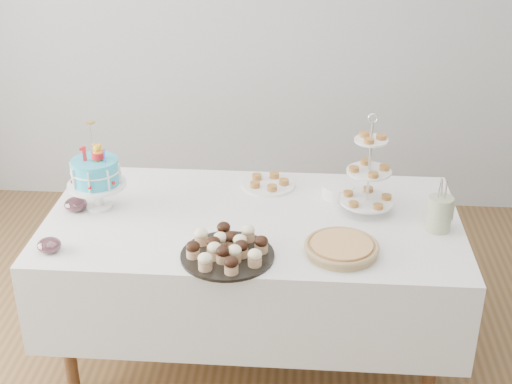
# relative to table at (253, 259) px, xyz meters

# --- Properties ---
(walls) EXTENTS (5.04, 4.04, 2.70)m
(walls) POSITION_rel_table_xyz_m (0.00, -0.30, 0.81)
(walls) COLOR #A5A8AA
(walls) RESTS_ON floor
(table) EXTENTS (1.92, 1.02, 0.77)m
(table) POSITION_rel_table_xyz_m (0.00, 0.00, 0.00)
(table) COLOR silver
(table) RESTS_ON floor
(birthday_cake) EXTENTS (0.28, 0.28, 0.42)m
(birthday_cake) POSITION_rel_table_xyz_m (-0.74, 0.05, 0.34)
(birthday_cake) COLOR white
(birthday_cake) RESTS_ON table
(cupcake_tray) EXTENTS (0.40, 0.40, 0.09)m
(cupcake_tray) POSITION_rel_table_xyz_m (-0.08, -0.35, 0.27)
(cupcake_tray) COLOR black
(cupcake_tray) RESTS_ON table
(pie) EXTENTS (0.32, 0.32, 0.05)m
(pie) POSITION_rel_table_xyz_m (0.40, -0.29, 0.26)
(pie) COLOR tan
(pie) RESTS_ON table
(tiered_stand) EXTENTS (0.25, 0.25, 0.49)m
(tiered_stand) POSITION_rel_table_xyz_m (0.53, 0.10, 0.43)
(tiered_stand) COLOR silver
(tiered_stand) RESTS_ON table
(plate_stack) EXTENTS (0.16, 0.16, 0.06)m
(plate_stack) POSITION_rel_table_xyz_m (0.40, 0.25, 0.26)
(plate_stack) COLOR white
(plate_stack) RESTS_ON table
(pastry_plate) EXTENTS (0.27, 0.27, 0.04)m
(pastry_plate) POSITION_rel_table_xyz_m (0.05, 0.34, 0.24)
(pastry_plate) COLOR white
(pastry_plate) RESTS_ON table
(jam_bowl_a) EXTENTS (0.10, 0.10, 0.06)m
(jam_bowl_a) POSITION_rel_table_xyz_m (-0.84, -0.36, 0.26)
(jam_bowl_a) COLOR silver
(jam_bowl_a) RESTS_ON table
(jam_bowl_b) EXTENTS (0.11, 0.11, 0.06)m
(jam_bowl_b) POSITION_rel_table_xyz_m (-0.84, 0.01, 0.26)
(jam_bowl_b) COLOR silver
(jam_bowl_b) RESTS_ON table
(utensil_pitcher) EXTENTS (0.12, 0.11, 0.25)m
(utensil_pitcher) POSITION_rel_table_xyz_m (0.84, -0.05, 0.31)
(utensil_pitcher) COLOR beige
(utensil_pitcher) RESTS_ON table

